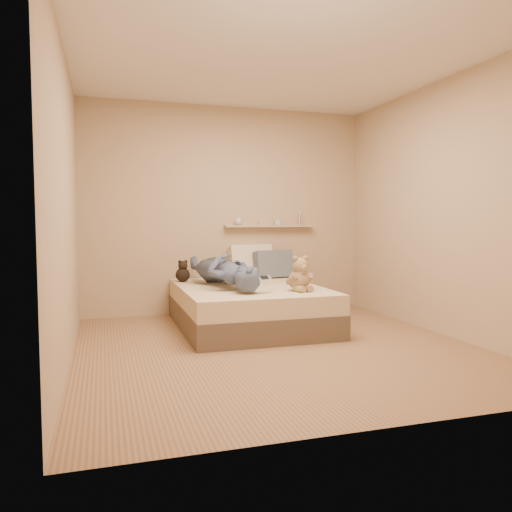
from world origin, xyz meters
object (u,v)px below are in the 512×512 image
object	(u,v)px
bed	(249,306)
pillow_cream	(251,261)
pillow_grey	(274,264)
wall_shelf	(270,226)
person	(224,270)
dark_plush	(183,272)
teddy_bear	(300,276)
game_console	(264,278)

from	to	relation	value
bed	pillow_cream	xyz separation A→B (m)	(0.28, 0.83, 0.43)
pillow_grey	wall_shelf	size ratio (longest dim) A/B	0.42
person	dark_plush	bearing A→B (deg)	-60.39
bed	pillow_grey	world-z (taller)	pillow_grey
pillow_cream	pillow_grey	distance (m)	0.29
pillow_cream	wall_shelf	distance (m)	0.53
person	teddy_bear	bearing A→B (deg)	131.17
game_console	dark_plush	distance (m)	1.32
dark_plush	pillow_grey	world-z (taller)	pillow_grey
teddy_bear	dark_plush	bearing A→B (deg)	132.71
teddy_bear	pillow_grey	bearing A→B (deg)	83.65
bed	teddy_bear	bearing A→B (deg)	-52.48
teddy_bear	dark_plush	world-z (taller)	teddy_bear
bed	game_console	size ratio (longest dim) A/B	10.57
dark_plush	person	xyz separation A→B (m)	(0.38, -0.52, 0.07)
bed	pillow_grey	bearing A→B (deg)	52.43
pillow_cream	wall_shelf	bearing A→B (deg)	16.19
bed	wall_shelf	distance (m)	1.38
pillow_grey	pillow_cream	bearing A→B (deg)	151.03
game_console	wall_shelf	distance (m)	1.65
game_console	teddy_bear	xyz separation A→B (m)	(0.40, 0.05, 0.00)
dark_plush	person	world-z (taller)	person
teddy_bear	pillow_grey	world-z (taller)	teddy_bear
game_console	dark_plush	size ratio (longest dim) A/B	0.70
game_console	pillow_grey	world-z (taller)	pillow_grey
dark_plush	person	size ratio (longest dim) A/B	0.17
bed	teddy_bear	xyz separation A→B (m)	(0.40, -0.52, 0.38)
bed	dark_plush	world-z (taller)	dark_plush
pillow_cream	person	xyz separation A→B (m)	(-0.53, -0.75, -0.02)
game_console	pillow_cream	distance (m)	1.42
bed	pillow_grey	distance (m)	0.96
game_console	wall_shelf	bearing A→B (deg)	69.42
teddy_bear	game_console	bearing A→B (deg)	-173.27
bed	wall_shelf	xyz separation A→B (m)	(0.55, 0.91, 0.88)
game_console	teddy_bear	world-z (taller)	teddy_bear
game_console	pillow_cream	world-z (taller)	pillow_cream
dark_plush	person	bearing A→B (deg)	-53.99
dark_plush	person	distance (m)	0.64
wall_shelf	bed	bearing A→B (deg)	-121.18
teddy_bear	pillow_cream	xyz separation A→B (m)	(-0.12, 1.35, 0.05)
teddy_bear	dark_plush	size ratio (longest dim) A/B	1.42
pillow_grey	person	size ratio (longest dim) A/B	0.33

